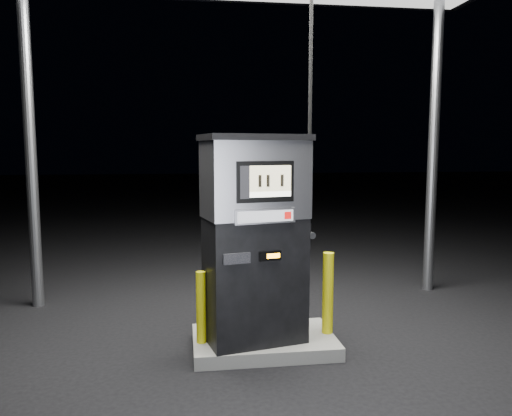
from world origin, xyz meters
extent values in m
plane|color=black|center=(0.00, 0.00, 0.00)|extent=(80.00, 80.00, 0.00)
cube|color=slate|center=(0.00, 0.00, 0.07)|extent=(1.60, 1.00, 0.15)
cylinder|color=gray|center=(-3.00, 2.00, 2.25)|extent=(0.16, 0.16, 4.50)
cylinder|color=gray|center=(3.00, 2.00, 2.25)|extent=(0.16, 0.16, 4.50)
cube|color=black|center=(-0.12, -0.10, 0.84)|extent=(1.15, 0.81, 1.38)
cube|color=#ADACB4|center=(-0.12, -0.10, 1.94)|extent=(1.17, 0.84, 0.83)
cube|color=black|center=(-0.12, -0.10, 2.38)|extent=(1.23, 0.89, 0.07)
cube|color=black|center=(-0.05, -0.41, 1.93)|extent=(0.61, 0.16, 0.42)
cube|color=tan|center=(0.00, -0.42, 1.97)|extent=(0.44, 0.10, 0.26)
cube|color=white|center=(0.00, -0.42, 1.81)|extent=(0.44, 0.10, 0.06)
cube|color=#ADACB4|center=(-0.05, -0.41, 1.58)|extent=(0.65, 0.17, 0.15)
cube|color=#9D9FA5|center=(-0.05, -0.43, 1.58)|extent=(0.59, 0.13, 0.12)
cube|color=#A30D0A|center=(0.19, -0.38, 1.58)|extent=(0.08, 0.02, 0.08)
cube|color=black|center=(0.00, -0.40, 1.16)|extent=(0.24, 0.07, 0.10)
cube|color=#FF9C0C|center=(0.03, -0.40, 1.16)|extent=(0.14, 0.03, 0.05)
cube|color=black|center=(-0.36, -0.47, 1.16)|extent=(0.29, 0.09, 0.11)
cube|color=black|center=(0.44, 0.02, 1.31)|extent=(0.15, 0.22, 0.27)
cylinder|color=gray|center=(0.51, 0.03, 1.31)|extent=(0.13, 0.25, 0.08)
cylinder|color=black|center=(0.50, -0.02, 3.14)|extent=(0.05, 0.05, 3.41)
cylinder|color=#CDC60B|center=(-0.71, -0.10, 0.55)|extent=(0.11, 0.11, 0.79)
cylinder|color=#CDC60B|center=(0.74, -0.01, 0.62)|extent=(0.13, 0.13, 0.94)
camera|label=1|loc=(-0.86, -5.39, 2.27)|focal=35.00mm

